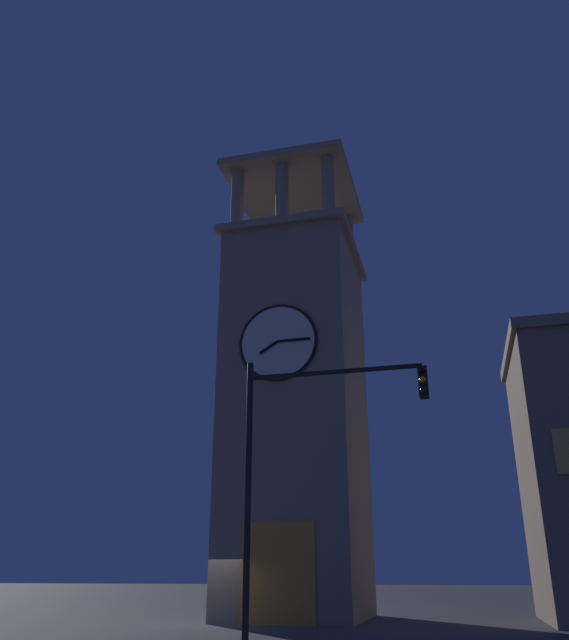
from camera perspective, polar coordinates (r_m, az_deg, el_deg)
ground_plane at (r=28.59m, az=-7.10°, el=-25.23°), size 200.00×200.00×0.00m
clocktower at (r=33.09m, az=1.15°, el=-7.70°), size 6.73×8.12×25.71m
traffic_signal_near at (r=15.73m, az=1.49°, el=-11.51°), size 4.49×0.41×6.98m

